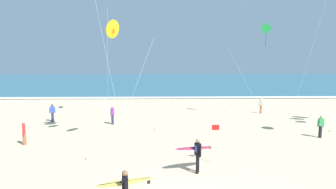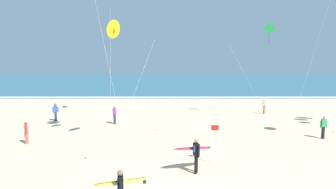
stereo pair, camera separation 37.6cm
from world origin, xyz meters
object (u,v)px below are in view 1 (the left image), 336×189
(bystander_purple_top, at_px, (112,115))
(lifeguard_flag, at_px, (212,139))
(surfer_trailing, at_px, (125,187))
(surfer_lead, at_px, (196,151))
(kite_delta_golden_close, at_px, (112,30))
(bystander_blue_top, at_px, (52,113))
(bystander_green_top, at_px, (321,126))
(bystander_white_top, at_px, (261,105))
(bystander_red_top, at_px, (24,133))
(kite_diamond_emerald_mid, at_px, (265,32))

(bystander_purple_top, height_order, lifeguard_flag, lifeguard_flag)
(bystander_purple_top, xyz_separation_m, lifeguard_flag, (6.79, -8.96, 0.45))
(surfer_trailing, xyz_separation_m, lifeguard_flag, (3.96, 5.04, 0.23))
(surfer_lead, xyz_separation_m, surfer_trailing, (-2.96, -3.81, -0.00))
(kite_delta_golden_close, bearing_deg, bystander_blue_top, 133.38)
(surfer_trailing, distance_m, kite_delta_golden_close, 10.42)
(bystander_green_top, relative_size, bystander_white_top, 1.00)
(bystander_green_top, height_order, bystander_red_top, same)
(kite_diamond_emerald_mid, xyz_separation_m, bystander_white_top, (0.24, 0.81, -7.18))
(bystander_green_top, distance_m, bystander_red_top, 19.88)
(kite_diamond_emerald_mid, distance_m, bystander_red_top, 21.96)
(bystander_white_top, bearing_deg, surfer_trailing, -121.42)
(bystander_white_top, bearing_deg, bystander_purple_top, -162.35)
(surfer_lead, xyz_separation_m, kite_delta_golden_close, (-4.66, 4.39, 6.20))
(bystander_white_top, bearing_deg, bystander_green_top, -83.17)
(surfer_trailing, bearing_deg, bystander_blue_top, 118.60)
(bystander_blue_top, xyz_separation_m, lifeguard_flag, (12.21, -10.10, 0.45))
(kite_delta_golden_close, xyz_separation_m, bystander_red_top, (-5.79, 0.15, -6.43))
(bystander_green_top, relative_size, lifeguard_flag, 0.76)
(surfer_lead, bearing_deg, surfer_trailing, -127.87)
(surfer_lead, height_order, bystander_red_top, surfer_lead)
(bystander_blue_top, distance_m, bystander_red_top, 6.83)
(surfer_trailing, height_order, kite_diamond_emerald_mid, kite_diamond_emerald_mid)
(bystander_green_top, xyz_separation_m, bystander_red_top, (-19.84, -1.24, 0.00))
(kite_delta_golden_close, relative_size, bystander_purple_top, 4.93)
(kite_delta_golden_close, height_order, lifeguard_flag, kite_delta_golden_close)
(surfer_trailing, xyz_separation_m, bystander_blue_top, (-8.26, 15.14, -0.23))
(surfer_lead, bearing_deg, lifeguard_flag, 51.13)
(kite_delta_golden_close, relative_size, bystander_green_top, 4.93)
(surfer_lead, xyz_separation_m, bystander_green_top, (9.40, 5.79, -0.23))
(bystander_white_top, bearing_deg, bystander_blue_top, -170.29)
(kite_delta_golden_close, bearing_deg, bystander_white_top, 38.38)
(lifeguard_flag, bearing_deg, surfer_lead, -128.87)
(kite_delta_golden_close, relative_size, lifeguard_flag, 3.74)
(kite_diamond_emerald_mid, relative_size, bystander_green_top, 5.60)
(surfer_lead, height_order, bystander_green_top, surfer_lead)
(surfer_trailing, relative_size, lifeguard_flag, 1.00)
(kite_diamond_emerald_mid, relative_size, bystander_white_top, 5.60)
(bystander_green_top, relative_size, bystander_purple_top, 1.00)
(bystander_white_top, height_order, bystander_purple_top, same)
(bystander_purple_top, bearing_deg, kite_diamond_emerald_mid, 14.85)
(surfer_trailing, bearing_deg, lifeguard_flag, 51.88)
(kite_diamond_emerald_mid, xyz_separation_m, bystander_blue_top, (-19.31, -2.53, -7.18))
(bystander_purple_top, bearing_deg, bystander_red_top, -129.51)
(surfer_lead, relative_size, bystander_purple_top, 1.32)
(surfer_lead, relative_size, bystander_green_top, 1.32)
(bystander_green_top, distance_m, bystander_blue_top, 21.35)
(surfer_lead, xyz_separation_m, bystander_red_top, (-10.44, 4.55, -0.23))
(kite_delta_golden_close, bearing_deg, lifeguard_flag, -29.22)
(kite_diamond_emerald_mid, relative_size, bystander_red_top, 5.60)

